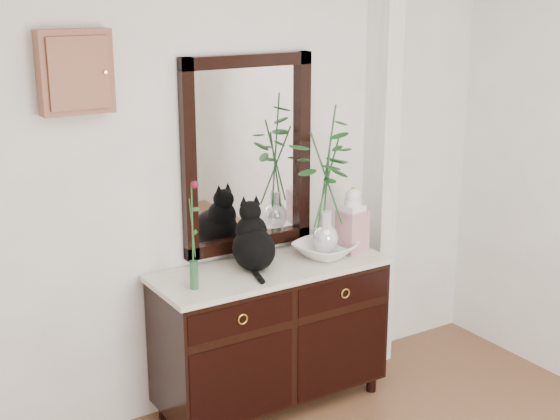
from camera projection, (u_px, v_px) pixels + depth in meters
wall_back at (231, 172)px, 4.32m from camera, size 3.60×0.04×2.70m
pilaster at (381, 154)px, 4.76m from camera, size 0.12×0.20×2.70m
sideboard at (271, 329)px, 4.41m from camera, size 1.33×0.52×0.82m
wall_mirror at (248, 154)px, 4.33m from camera, size 0.80×0.06×1.10m
key_cabinet at (75, 72)px, 3.68m from camera, size 0.35×0.10×0.40m
cat at (254, 236)px, 4.22m from camera, size 0.34×0.38×0.37m
lotus_bowl at (325, 250)px, 4.45m from camera, size 0.42×0.42×0.08m
vase_branches at (327, 180)px, 4.34m from camera, size 0.45×0.45×0.87m
bud_vase_rose at (193, 235)px, 3.91m from camera, size 0.09×0.09×0.58m
ginger_jar at (352, 219)px, 4.51m from camera, size 0.16×0.16×0.39m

